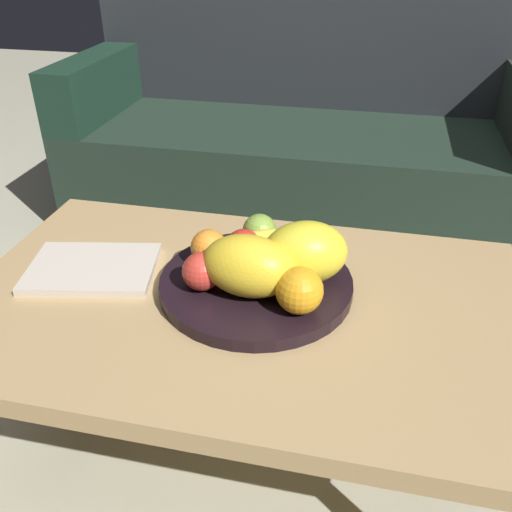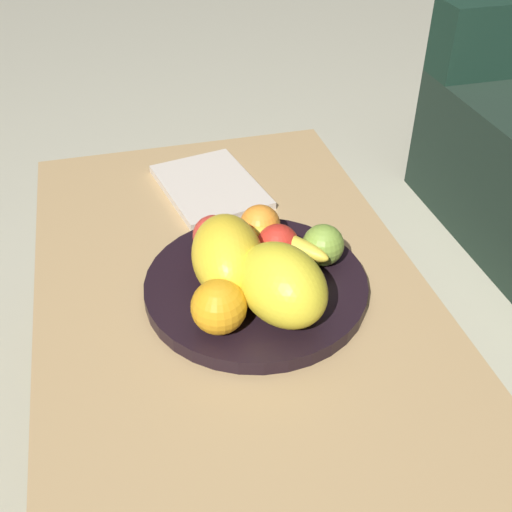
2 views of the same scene
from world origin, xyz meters
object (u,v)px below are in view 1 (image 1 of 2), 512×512
(melon_large_front, at_px, (249,266))
(apple_right, at_px, (202,271))
(magazine, at_px, (92,268))
(fruit_bowl, at_px, (256,284))
(coffee_table, at_px, (242,319))
(orange_left, at_px, (209,247))
(apple_front, at_px, (259,231))
(couch, at_px, (301,144))
(melon_smaller_beside, at_px, (305,253))
(banana_bunch, at_px, (252,250))
(orange_front, at_px, (299,290))
(apple_left, at_px, (243,248))

(melon_large_front, bearing_deg, apple_right, -176.51)
(magazine, bearing_deg, fruit_bowl, -9.25)
(coffee_table, distance_m, magazine, 0.32)
(orange_left, xyz_separation_m, apple_front, (0.08, 0.09, -0.00))
(couch, bearing_deg, melon_smaller_beside, -81.73)
(banana_bunch, bearing_deg, apple_front, 89.73)
(orange_front, height_order, magazine, orange_front)
(orange_left, bearing_deg, apple_front, 46.96)
(coffee_table, xyz_separation_m, orange_front, (0.11, -0.05, 0.11))
(melon_large_front, relative_size, orange_left, 2.40)
(coffee_table, xyz_separation_m, banana_bunch, (-0.00, 0.09, 0.10))
(coffee_table, relative_size, banana_bunch, 6.67)
(apple_front, bearing_deg, apple_left, -101.62)
(melon_smaller_beside, xyz_separation_m, magazine, (-0.42, -0.03, -0.08))
(apple_front, bearing_deg, orange_front, -60.56)
(fruit_bowl, xyz_separation_m, magazine, (-0.34, -0.01, -0.00))
(coffee_table, distance_m, couch, 1.22)
(apple_front, bearing_deg, orange_left, -133.04)
(melon_large_front, relative_size, apple_right, 2.40)
(melon_smaller_beside, height_order, magazine, melon_smaller_beside)
(coffee_table, distance_m, banana_bunch, 0.14)
(apple_front, relative_size, apple_right, 0.98)
(fruit_bowl, xyz_separation_m, orange_left, (-0.10, 0.03, 0.05))
(melon_large_front, xyz_separation_m, melon_smaller_beside, (0.09, 0.06, 0.00))
(apple_right, bearing_deg, orange_front, -9.07)
(couch, relative_size, apple_right, 23.62)
(coffee_table, distance_m, apple_front, 0.19)
(magazine, bearing_deg, orange_front, -20.35)
(magazine, bearing_deg, apple_front, 11.63)
(orange_left, xyz_separation_m, magazine, (-0.23, -0.04, -0.05))
(melon_large_front, relative_size, melon_smaller_beside, 1.08)
(apple_left, bearing_deg, couch, 92.28)
(melon_smaller_beside, distance_m, apple_left, 0.13)
(melon_large_front, distance_m, apple_right, 0.09)
(fruit_bowl, height_order, apple_left, apple_left)
(banana_bunch, xyz_separation_m, magazine, (-0.31, -0.07, -0.04))
(coffee_table, height_order, couch, couch)
(orange_front, bearing_deg, melon_smaller_beside, 92.98)
(melon_large_front, distance_m, banana_bunch, 0.11)
(apple_front, distance_m, apple_right, 0.19)
(orange_left, bearing_deg, melon_large_front, -39.04)
(couch, relative_size, apple_left, 23.27)
(fruit_bowl, distance_m, orange_front, 0.14)
(couch, distance_m, orange_front, 1.29)
(orange_front, xyz_separation_m, magazine, (-0.43, 0.07, -0.06))
(orange_front, bearing_deg, melon_large_front, 160.35)
(banana_bunch, bearing_deg, orange_left, -163.52)
(melon_large_front, bearing_deg, orange_left, 140.96)
(apple_left, xyz_separation_m, apple_right, (-0.05, -0.10, -0.00))
(apple_right, bearing_deg, banana_bunch, 57.41)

